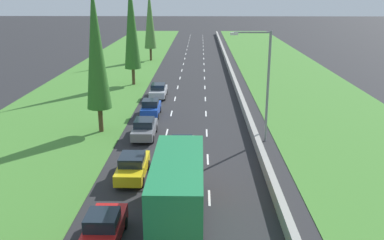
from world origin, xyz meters
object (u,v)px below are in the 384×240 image
silver_sedan_left_lane (158,91)px  poplar_tree_second (96,48)px  yellow_sedan_left_lane (133,166)px  grey_sedan_left_lane (145,128)px  green_box_truck_centre_lane (179,190)px  red_hatchback_left_lane (104,228)px  street_light_mast (264,79)px  poplar_tree_third (131,24)px  poplar_tree_fourth (150,19)px  silver_sedan_centre_lane (182,148)px  blue_hatchback_left_lane (151,108)px

silver_sedan_left_lane → poplar_tree_second: size_ratio=0.36×
yellow_sedan_left_lane → grey_sedan_left_lane: (-0.24, 7.97, 0.00)m
silver_sedan_left_lane → green_box_truck_centre_lane: bearing=-82.2°
grey_sedan_left_lane → red_hatchback_left_lane: bearing=-89.9°
yellow_sedan_left_lane → street_light_mast: 12.73m
poplar_tree_third → street_light_mast: bearing=-57.1°
green_box_truck_centre_lane → red_hatchback_left_lane: 4.11m
green_box_truck_centre_lane → poplar_tree_second: (-7.65, 15.45, 5.20)m
yellow_sedan_left_lane → poplar_tree_fourth: (-4.43, 48.83, 6.38)m
red_hatchback_left_lane → silver_sedan_centre_lane: size_ratio=0.87×
silver_sedan_centre_lane → red_hatchback_left_lane: bearing=-107.0°
poplar_tree_second → street_light_mast: bearing=-8.7°
green_box_truck_centre_lane → poplar_tree_fourth: size_ratio=0.77×
grey_sedan_left_lane → blue_hatchback_left_lane: size_ratio=1.15×
red_hatchback_left_lane → poplar_tree_fourth: bearing=94.3°
silver_sedan_left_lane → poplar_tree_fourth: 27.99m
red_hatchback_left_lane → poplar_tree_third: bearing=96.6°
green_box_truck_centre_lane → silver_sedan_centre_lane: green_box_truck_centre_lane is taller
red_hatchback_left_lane → silver_sedan_centre_lane: (3.31, 10.84, -0.02)m
silver_sedan_centre_lane → street_light_mast: bearing=31.8°
yellow_sedan_left_lane → green_box_truck_centre_lane: bearing=-60.9°
red_hatchback_left_lane → poplar_tree_third: 37.18m
silver_sedan_left_lane → street_light_mast: 18.20m
green_box_truck_centre_lane → grey_sedan_left_lane: green_box_truck_centre_lane is taller
green_box_truck_centre_lane → grey_sedan_left_lane: size_ratio=2.09×
poplar_tree_fourth → yellow_sedan_left_lane: bearing=-84.8°
green_box_truck_centre_lane → red_hatchback_left_lane: (-3.60, -1.45, -1.35)m
red_hatchback_left_lane → street_light_mast: size_ratio=0.43×
red_hatchback_left_lane → poplar_tree_third: size_ratio=0.29×
street_light_mast → silver_sedan_left_lane: bearing=124.1°
street_light_mast → yellow_sedan_left_lane: bearing=-142.6°
green_box_truck_centre_lane → poplar_tree_fourth: bearing=98.1°
red_hatchback_left_lane → blue_hatchback_left_lane: size_ratio=1.00×
silver_sedan_centre_lane → poplar_tree_third: size_ratio=0.33×
poplar_tree_second → poplar_tree_fourth: size_ratio=1.03×
street_light_mast → poplar_tree_third: bearing=122.9°
blue_hatchback_left_lane → poplar_tree_second: bearing=-127.7°
grey_sedan_left_lane → poplar_tree_second: bearing=160.9°
grey_sedan_left_lane → silver_sedan_left_lane: same height
red_hatchback_left_lane → grey_sedan_left_lane: (-0.03, 15.51, -0.02)m
silver_sedan_centre_lane → poplar_tree_second: (-7.37, 6.06, 6.57)m
grey_sedan_left_lane → poplar_tree_third: bearing=101.3°
blue_hatchback_left_lane → green_box_truck_centre_lane: bearing=-79.4°
silver_sedan_centre_lane → poplar_tree_fourth: poplar_tree_fourth is taller
blue_hatchback_left_lane → street_light_mast: 12.95m
green_box_truck_centre_lane → street_light_mast: street_light_mast is taller
poplar_tree_second → silver_sedan_centre_lane: bearing=-39.5°
yellow_sedan_left_lane → silver_sedan_left_lane: same height
green_box_truck_centre_lane → yellow_sedan_left_lane: (-3.38, 6.09, -1.37)m
street_light_mast → red_hatchback_left_lane: bearing=-123.2°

